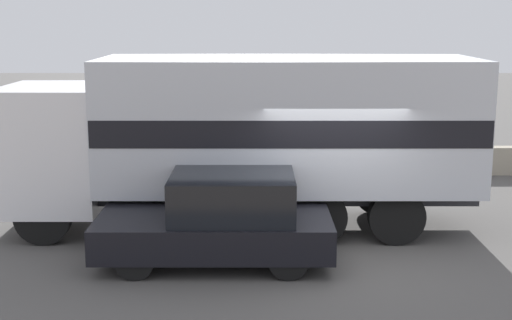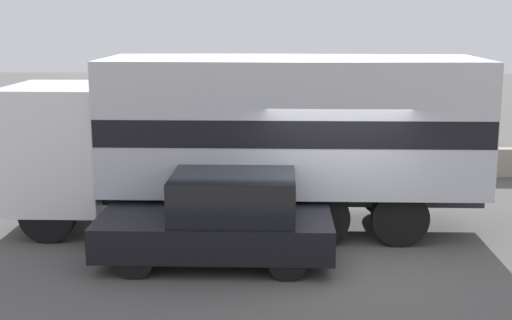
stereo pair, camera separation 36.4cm
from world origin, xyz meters
TOP-DOWN VIEW (x-y plane):
  - ground_plane at (0.00, 0.00)m, footprint 80.00×80.00m
  - stone_wall_backdrop at (0.00, 6.59)m, footprint 60.00×0.35m
  - box_truck at (-1.49, 1.81)m, footprint 8.90×2.56m
  - car_hatchback at (-1.97, -0.16)m, footprint 3.88×1.88m

SIDE VIEW (x-z plane):
  - ground_plane at x=0.00m, z-range 0.00..0.00m
  - stone_wall_backdrop at x=0.00m, z-range 0.00..0.72m
  - car_hatchback at x=-1.97m, z-range -0.02..1.50m
  - box_truck at x=-1.49m, z-range 0.27..3.56m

